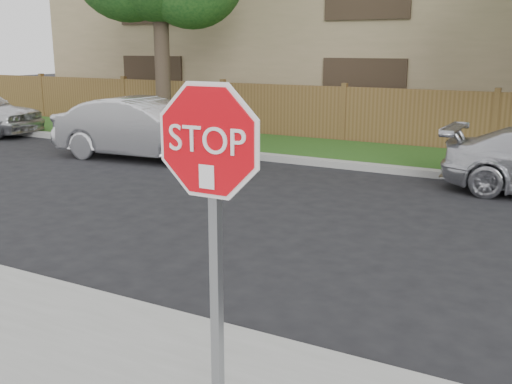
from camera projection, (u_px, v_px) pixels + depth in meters
The scene contains 6 objects.
ground at pixel (302, 353), 5.44m from camera, with size 90.00×90.00×0.00m, color black.
far_curb at pixel (468, 177), 12.34m from camera, with size 70.00×0.30×0.15m, color gray.
grass_strip at pixel (482, 164), 13.74m from camera, with size 70.00×3.00×0.12m, color #1E4714.
fence at pixel (495, 124), 14.92m from camera, with size 70.00×0.12×1.60m, color brown.
stop_sign at pixel (211, 191), 3.74m from camera, with size 1.01×0.13×2.55m.
sedan_left at pixel (145, 129), 14.56m from camera, with size 1.57×4.51×1.49m, color #B9BABF.
Camera 1 is at (2.03, -4.52, 2.72)m, focal length 42.00 mm.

